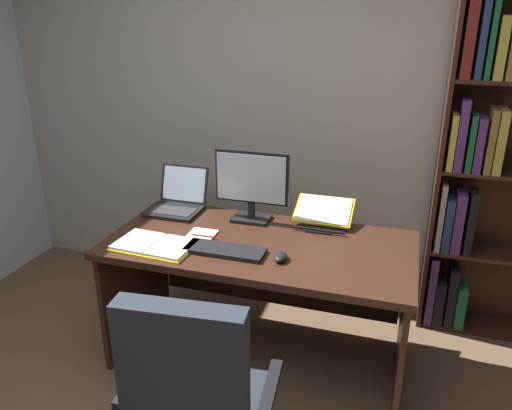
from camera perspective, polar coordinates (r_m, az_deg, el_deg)
name	(u,v)px	position (r m, az deg, el deg)	size (l,w,h in m)	color
wall_back	(292,113)	(3.44, 4.08, 10.38)	(4.80, 0.12, 2.57)	#B2ADA3
desk	(264,268)	(2.89, 0.88, -7.24)	(1.66, 0.81, 0.76)	#381E14
bookshelf	(495,171)	(3.24, 25.56, 3.47)	(0.88, 0.26, 2.11)	#381E14
monitor	(252,187)	(2.93, -0.51, 2.10)	(0.45, 0.16, 0.42)	black
laptop	(177,202)	(3.17, -8.96, 0.35)	(0.32, 0.33, 0.25)	black
keyboard	(225,250)	(2.61, -3.57, -5.19)	(0.42, 0.15, 0.02)	black
computer_mouse	(281,257)	(2.53, 2.84, -5.94)	(0.06, 0.10, 0.04)	black
reading_stand_with_book	(323,213)	(2.95, 7.67, -0.89)	(0.34, 0.29, 0.13)	black
open_binder	(155,245)	(2.72, -11.46, -4.48)	(0.44, 0.29, 0.02)	yellow
notepad	(200,237)	(2.79, -6.44, -3.62)	(0.15, 0.21, 0.01)	white
pen	(203,236)	(2.78, -6.07, -3.51)	(0.01, 0.01, 0.14)	maroon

